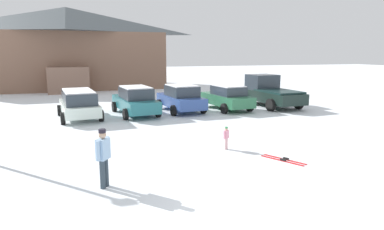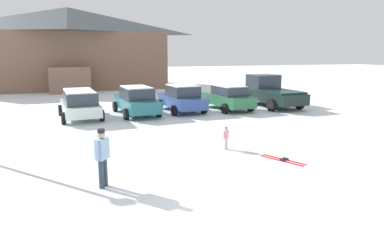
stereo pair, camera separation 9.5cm
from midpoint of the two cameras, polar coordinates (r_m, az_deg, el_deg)
ground at (r=8.42m, az=9.20°, el=-15.99°), size 160.00×160.00×0.00m
ski_lodge at (r=38.74m, az=-19.67°, el=10.55°), size 19.56×11.31×8.29m
parked_white_suv at (r=20.40m, az=-18.08°, el=1.89°), size 2.53×4.64×1.62m
parked_teal_hatchback at (r=20.92m, az=-9.19°, el=2.43°), size 2.52×4.92×1.71m
parked_blue_hatchback at (r=21.76m, az=-1.62°, el=2.85°), size 2.46×4.49×1.71m
parked_green_coupe at (r=22.54m, az=6.11°, el=2.97°), size 2.45×4.46×1.61m
pickup_truck at (r=24.48m, az=12.92°, el=3.76°), size 2.75×5.53×2.15m
skier_child_in_pink_snowsuit at (r=13.33m, az=5.89°, el=-3.61°), size 0.28×0.23×0.89m
skier_adult_in_blue_parka at (r=9.80m, az=-14.47°, el=-6.42°), size 0.42×0.53×1.67m
pair_of_skis at (r=12.47m, az=15.15°, el=-7.24°), size 1.01×1.60×0.08m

